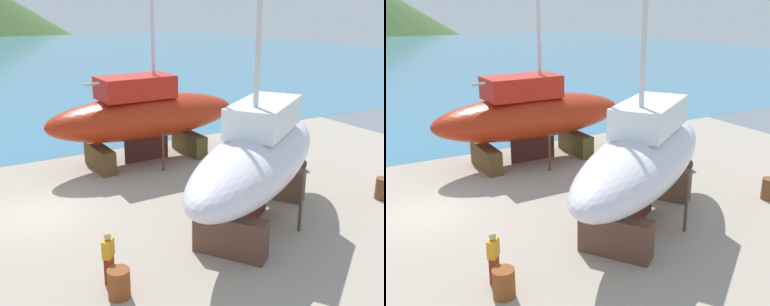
# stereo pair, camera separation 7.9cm
# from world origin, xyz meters

# --- Properties ---
(ground_plane) EXTENTS (44.19, 44.19, 0.00)m
(ground_plane) POSITION_xyz_m (0.00, -4.30, 0.00)
(ground_plane) COLOR #A09484
(sailboat_far_slipway) EXTENTS (10.61, 8.61, 16.26)m
(sailboat_far_slipway) POSITION_xyz_m (7.05, -4.87, 2.63)
(sailboat_far_slipway) COLOR brown
(sailboat_far_slipway) RESTS_ON ground
(sailboat_small_center) EXTENTS (10.56, 3.99, 17.08)m
(sailboat_small_center) POSITION_xyz_m (6.51, 3.99, 2.52)
(sailboat_small_center) COLOR brown
(sailboat_small_center) RESTS_ON ground
(worker) EXTENTS (0.47, 0.49, 1.64)m
(worker) POSITION_xyz_m (0.75, -5.95, 0.85)
(worker) COLOR maroon
(worker) RESTS_ON ground
(barrel_by_slipway) EXTENTS (0.78, 0.78, 0.93)m
(barrel_by_slipway) POSITION_xyz_m (13.13, -5.82, 0.47)
(barrel_by_slipway) COLOR brown
(barrel_by_slipway) RESTS_ON ground
(barrel_tipped_center) EXTENTS (0.64, 0.99, 0.55)m
(barrel_tipped_center) POSITION_xyz_m (12.65, -0.97, 0.28)
(barrel_tipped_center) COLOR #2E2C29
(barrel_tipped_center) RESTS_ON ground
(barrel_rust_near) EXTENTS (0.97, 0.99, 0.63)m
(barrel_rust_near) POSITION_xyz_m (13.44, 1.28, 0.31)
(barrel_rust_near) COLOR #262430
(barrel_rust_near) RESTS_ON ground
(barrel_tar_black) EXTENTS (0.89, 0.89, 0.88)m
(barrel_tar_black) POSITION_xyz_m (0.72, -6.78, 0.44)
(barrel_tar_black) COLOR brown
(barrel_tar_black) RESTS_ON ground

